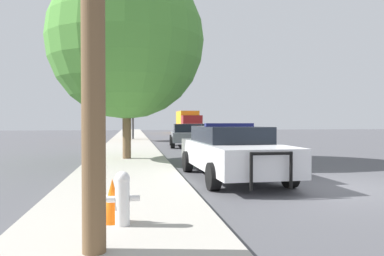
# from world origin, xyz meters

# --- Properties ---
(ground_plane) EXTENTS (110.00, 110.00, 0.00)m
(ground_plane) POSITION_xyz_m (0.00, 0.00, 0.00)
(ground_plane) COLOR #4F4F54
(sidewalk_left) EXTENTS (3.00, 110.00, 0.13)m
(sidewalk_left) POSITION_xyz_m (-5.10, 0.00, 0.07)
(sidewalk_left) COLOR #ADA89E
(sidewalk_left) RESTS_ON ground_plane
(police_car) EXTENTS (2.30, 5.35, 1.54)m
(police_car) POSITION_xyz_m (-2.18, 1.85, 0.77)
(police_car) COLOR white
(police_car) RESTS_ON ground_plane
(fire_hydrant) EXTENTS (0.49, 0.22, 0.77)m
(fire_hydrant) POSITION_xyz_m (-5.05, -2.88, 0.54)
(fire_hydrant) COLOR white
(fire_hydrant) RESTS_ON sidewalk_left
(traffic_light) EXTENTS (4.21, 0.35, 5.22)m
(traffic_light) POSITION_xyz_m (-3.19, 22.30, 3.85)
(traffic_light) COLOR #424247
(traffic_light) RESTS_ON sidewalk_left
(car_background_midblock) EXTENTS (2.28, 4.51, 1.41)m
(car_background_midblock) POSITION_xyz_m (-1.61, 14.49, 0.75)
(car_background_midblock) COLOR slate
(car_background_midblock) RESTS_ON ground_plane
(car_background_oncoming) EXTENTS (2.20, 4.70, 1.31)m
(car_background_oncoming) POSITION_xyz_m (2.10, 25.78, 0.71)
(car_background_oncoming) COLOR navy
(car_background_oncoming) RESTS_ON ground_plane
(box_truck) EXTENTS (2.59, 7.75, 2.83)m
(box_truck) POSITION_xyz_m (2.22, 39.36, 1.54)
(box_truck) COLOR maroon
(box_truck) RESTS_ON ground_plane
(tree_sidewalk_near) EXTENTS (6.04, 6.04, 7.58)m
(tree_sidewalk_near) POSITION_xyz_m (-5.12, 6.59, 4.69)
(tree_sidewalk_near) COLOR brown
(tree_sidewalk_near) RESTS_ON sidewalk_left
(tree_sidewalk_mid) EXTENTS (3.93, 3.93, 5.93)m
(tree_sidewalk_mid) POSITION_xyz_m (-5.17, 21.60, 4.08)
(tree_sidewalk_mid) COLOR brown
(tree_sidewalk_mid) RESTS_ON sidewalk_left
(traffic_cone) EXTENTS (0.35, 0.35, 0.64)m
(traffic_cone) POSITION_xyz_m (-5.20, -2.70, 0.45)
(traffic_cone) COLOR orange
(traffic_cone) RESTS_ON sidewalk_left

